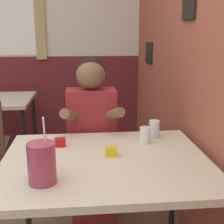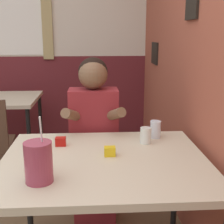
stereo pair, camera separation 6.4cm
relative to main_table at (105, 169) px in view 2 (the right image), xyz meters
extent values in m
cube|color=#9E4C38|center=(0.61, 1.00, 0.68)|extent=(0.06, 4.58, 2.70)
cube|color=black|center=(0.57, 0.51, 0.89)|extent=(0.02, 0.23, 0.21)
cube|color=black|center=(0.57, 1.66, 0.50)|extent=(0.02, 0.27, 0.22)
cube|color=maroon|center=(-0.63, 2.32, -0.12)|extent=(5.43, 0.06, 1.10)
cube|color=white|center=(-0.95, 2.29, 0.88)|extent=(0.64, 0.01, 0.86)
cube|color=tan|center=(-0.58, 2.27, 0.88)|extent=(0.12, 0.02, 0.96)
cube|color=beige|center=(0.00, 0.00, 0.04)|extent=(1.08, 0.90, 0.04)
cylinder|color=black|center=(-0.50, 0.41, -0.32)|extent=(0.04, 0.04, 0.69)
cylinder|color=black|center=(0.50, 0.41, -0.32)|extent=(0.04, 0.04, 0.69)
cube|color=beige|center=(-0.93, 1.66, 0.04)|extent=(0.61, 0.74, 0.04)
cylinder|color=black|center=(-0.67, 1.33, -0.32)|extent=(0.04, 0.04, 0.69)
cylinder|color=black|center=(-0.67, 2.00, -0.32)|extent=(0.04, 0.04, 0.69)
cylinder|color=#4C3323|center=(-0.79, 1.21, -0.45)|extent=(0.03, 0.03, 0.44)
cylinder|color=#4C3323|center=(-0.75, 0.86, -0.45)|extent=(0.03, 0.03, 0.44)
cube|color=maroon|center=(-0.05, 0.60, -0.43)|extent=(0.31, 0.20, 0.47)
cube|color=maroon|center=(-0.05, 0.60, 0.06)|extent=(0.34, 0.20, 0.52)
sphere|color=black|center=(-0.05, 0.62, 0.44)|extent=(0.20, 0.20, 0.20)
sphere|color=brown|center=(-0.05, 0.60, 0.42)|extent=(0.20, 0.20, 0.20)
cylinder|color=brown|center=(-0.19, 0.46, 0.18)|extent=(0.14, 0.27, 0.15)
cylinder|color=brown|center=(0.08, 0.46, 0.18)|extent=(0.14, 0.27, 0.15)
cylinder|color=#99384C|center=(-0.30, -0.24, 0.15)|extent=(0.12, 0.12, 0.18)
cylinder|color=white|center=(-0.28, -0.24, 0.29)|extent=(0.01, 0.04, 0.14)
cylinder|color=silver|center=(0.33, 0.33, 0.11)|extent=(0.07, 0.07, 0.11)
cylinder|color=silver|center=(0.25, 0.23, 0.11)|extent=(0.07, 0.07, 0.10)
cube|color=#B7140F|center=(-0.25, 0.22, 0.08)|extent=(0.06, 0.04, 0.05)
cube|color=yellow|center=(0.03, 0.04, 0.08)|extent=(0.06, 0.04, 0.05)
camera|label=1|loc=(-0.12, -1.52, 0.70)|focal=50.00mm
camera|label=2|loc=(-0.05, -1.52, 0.70)|focal=50.00mm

